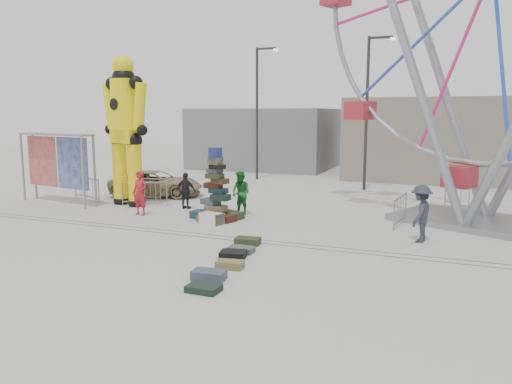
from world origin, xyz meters
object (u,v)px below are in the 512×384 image
at_px(barricade_dummy_c, 144,193).
at_px(pedestrian_green, 241,193).
at_px(crash_test_dummy, 125,125).
at_px(suitcase_tower, 216,199).
at_px(barricade_wheel_front, 400,211).
at_px(barricade_dummy_a, 87,189).
at_px(banner_scaffold, 56,151).
at_px(barricade_wheel_back, 461,196).
at_px(lamp_post_right, 369,106).
at_px(pedestrian_black, 186,191).
at_px(parked_suv, 156,184).
at_px(pedestrian_red, 140,193).
at_px(pedestrian_grey, 421,213).
at_px(barricade_dummy_b, 140,189).
at_px(ferris_wheel, 491,4).
at_px(steamer_trunk, 212,218).
at_px(lamp_post_left, 258,107).

relative_size(barricade_dummy_c, pedestrian_green, 1.13).
height_order(crash_test_dummy, pedestrian_green, crash_test_dummy).
relative_size(suitcase_tower, barricade_wheel_front, 1.40).
distance_m(crash_test_dummy, barricade_dummy_a, 4.02).
bearing_deg(banner_scaffold, barricade_wheel_front, 13.63).
xyz_separation_m(barricade_wheel_front, barricade_wheel_back, (2.09, 4.27, 0.00)).
height_order(lamp_post_right, banner_scaffold, lamp_post_right).
height_order(suitcase_tower, barricade_dummy_a, suitcase_tower).
bearing_deg(pedestrian_green, barricade_dummy_c, -164.36).
bearing_deg(suitcase_tower, barricade_dummy_c, 173.22).
distance_m(lamp_post_right, pedestrian_black, 11.00).
height_order(lamp_post_right, barricade_dummy_c, lamp_post_right).
height_order(barricade_wheel_front, parked_suv, parked_suv).
bearing_deg(pedestrian_red, barricade_wheel_front, 14.24).
bearing_deg(pedestrian_grey, banner_scaffold, -82.12).
bearing_deg(parked_suv, barricade_dummy_b, 164.26).
height_order(crash_test_dummy, pedestrian_red, crash_test_dummy).
height_order(ferris_wheel, pedestrian_grey, ferris_wheel).
bearing_deg(steamer_trunk, lamp_post_left, 119.95).
bearing_deg(pedestrian_grey, ferris_wheel, 164.45).
bearing_deg(crash_test_dummy, barricade_dummy_b, 111.76).
distance_m(barricade_wheel_back, pedestrian_red, 13.60).
bearing_deg(suitcase_tower, barricade_dummy_b, 165.90).
xyz_separation_m(ferris_wheel, barricade_wheel_back, (-0.52, 3.09, -7.30)).
relative_size(lamp_post_right, pedestrian_red, 4.45).
xyz_separation_m(lamp_post_left, suitcase_tower, (2.81, -11.56, -3.70)).
xyz_separation_m(steamer_trunk, parked_suv, (-5.41, 4.63, 0.43)).
height_order(crash_test_dummy, barricade_wheel_front, crash_test_dummy).
distance_m(lamp_post_left, barricade_wheel_front, 14.46).
bearing_deg(pedestrian_red, barricade_dummy_c, 122.81).
bearing_deg(parked_suv, crash_test_dummy, 168.28).
bearing_deg(ferris_wheel, pedestrian_red, -141.72).
xyz_separation_m(crash_test_dummy, barricade_dummy_c, (0.77, 0.14, -3.02)).
relative_size(barricade_dummy_c, barricade_wheel_front, 1.00).
bearing_deg(barricade_wheel_front, barricade_wheel_back, -20.04).
distance_m(crash_test_dummy, pedestrian_red, 3.63).
xyz_separation_m(banner_scaffold, barricade_wheel_front, (15.01, 1.13, -1.85)).
height_order(banner_scaffold, steamer_trunk, banner_scaffold).
height_order(banner_scaffold, barricade_dummy_b, banner_scaffold).
bearing_deg(barricade_dummy_b, crash_test_dummy, -92.42).
relative_size(lamp_post_right, pedestrian_grey, 4.31).
height_order(steamer_trunk, barricade_dummy_c, barricade_dummy_c).
bearing_deg(barricade_dummy_c, parked_suv, 91.87).
xyz_separation_m(crash_test_dummy, ferris_wheel, (14.40, 1.49, 4.28)).
distance_m(barricade_dummy_a, pedestrian_green, 8.18).
bearing_deg(parked_suv, barricade_wheel_back, -97.52).
relative_size(barricade_dummy_a, pedestrian_grey, 1.08).
bearing_deg(ferris_wheel, steamer_trunk, -134.54).
height_order(pedestrian_black, parked_suv, pedestrian_black).
relative_size(barricade_dummy_b, barricade_wheel_front, 1.00).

